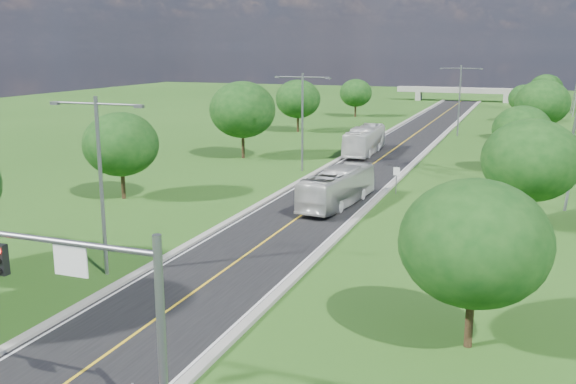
{
  "coord_description": "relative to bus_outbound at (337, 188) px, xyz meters",
  "views": [
    {
      "loc": [
        15.8,
        -16.47,
        12.57
      ],
      "look_at": [
        0.82,
        22.93,
        3.0
      ],
      "focal_mm": 40.0,
      "sensor_mm": 36.0,
      "label": 1
    }
  ],
  "objects": [
    {
      "name": "tree_rb",
      "position": [
        14.32,
        -1.82,
        3.41
      ],
      "size": [
        6.72,
        6.72,
        7.82
      ],
      "color": "black",
      "rests_on": "ground"
    },
    {
      "name": "streetlight_mid_left",
      "position": [
        -7.68,
        13.18,
        4.4
      ],
      "size": [
        5.9,
        0.25,
        10.0
      ],
      "color": "slate",
      "rests_on": "ground"
    },
    {
      "name": "road",
      "position": [
        -1.68,
        34.18,
        -1.51
      ],
      "size": [
        8.0,
        150.0,
        0.06
      ],
      "primitive_type": "cube",
      "color": "black",
      "rests_on": "ground"
    },
    {
      "name": "tree_lb",
      "position": [
        -17.68,
        -3.82,
        3.1
      ],
      "size": [
        6.3,
        6.3,
        7.33
      ],
      "color": "black",
      "rests_on": "ground"
    },
    {
      "name": "tree_ra",
      "position": [
        12.32,
        -21.82,
        3.1
      ],
      "size": [
        6.3,
        6.3,
        7.33
      ],
      "color": "black",
      "rests_on": "ground"
    },
    {
      "name": "signal_mast",
      "position": [
        2.0,
        -32.82,
        3.36
      ],
      "size": [
        8.54,
        0.33,
        7.2
      ],
      "color": "slate",
      "rests_on": "ground"
    },
    {
      "name": "tree_rd",
      "position": [
        15.32,
        44.18,
        3.72
      ],
      "size": [
        7.14,
        7.14,
        8.3
      ],
      "color": "black",
      "rests_on": "ground"
    },
    {
      "name": "curb_right",
      "position": [
        2.57,
        34.18,
        -1.43
      ],
      "size": [
        0.5,
        150.0,
        0.22
      ],
      "primitive_type": "cube",
      "color": "gray",
      "rests_on": "ground"
    },
    {
      "name": "streetlight_far_right",
      "position": [
        4.32,
        46.18,
        4.4
      ],
      "size": [
        5.9,
        0.25,
        10.0
      ],
      "color": "slate",
      "rests_on": "ground"
    },
    {
      "name": "tree_rf",
      "position": [
        16.32,
        88.18,
        3.1
      ],
      "size": [
        6.3,
        6.3,
        7.33
      ],
      "color": "black",
      "rests_on": "ground"
    },
    {
      "name": "streetlight_near_left",
      "position": [
        -7.68,
        -19.82,
        4.4
      ],
      "size": [
        5.9,
        0.25,
        10.0
      ],
      "color": "slate",
      "rests_on": "ground"
    },
    {
      "name": "curb_left",
      "position": [
        -5.93,
        34.18,
        -1.43
      ],
      "size": [
        0.5,
        150.0,
        0.22
      ],
      "primitive_type": "cube",
      "color": "gray",
      "rests_on": "ground"
    },
    {
      "name": "speed_limit_sign",
      "position": [
        3.52,
        6.17,
        0.06
      ],
      "size": [
        0.55,
        0.09,
        2.4
      ],
      "color": "slate",
      "rests_on": "ground"
    },
    {
      "name": "overpass",
      "position": [
        -1.68,
        108.18,
        0.87
      ],
      "size": [
        30.0,
        3.0,
        3.2
      ],
      "color": "gray",
      "rests_on": "ground"
    },
    {
      "name": "tree_ld",
      "position": [
        -18.68,
        42.18,
        3.41
      ],
      "size": [
        6.72,
        6.72,
        7.82
      ],
      "color": "black",
      "rests_on": "ground"
    },
    {
      "name": "ground",
      "position": [
        -1.68,
        28.18,
        -1.54
      ],
      "size": [
        260.0,
        260.0,
        0.0
      ],
      "primitive_type": "plane",
      "color": "#244E15",
      "rests_on": "ground"
    },
    {
      "name": "tree_rc",
      "position": [
        13.32,
        20.18,
        2.79
      ],
      "size": [
        5.88,
        5.88,
        6.84
      ],
      "color": "black",
      "rests_on": "ground"
    },
    {
      "name": "bus_inbound",
      "position": [
        -4.29,
        25.85,
        0.13
      ],
      "size": [
        3.02,
        11.65,
        3.23
      ],
      "primitive_type": "imported",
      "rotation": [
        0.0,
        0.0,
        0.03
      ],
      "color": "silver",
      "rests_on": "road"
    },
    {
      "name": "tree_lc",
      "position": [
        -16.68,
        18.18,
        4.03
      ],
      "size": [
        7.56,
        7.56,
        8.79
      ],
      "color": "black",
      "rests_on": "ground"
    },
    {
      "name": "tree_re",
      "position": [
        12.82,
        68.18,
        2.48
      ],
      "size": [
        5.46,
        5.46,
        6.35
      ],
      "color": "black",
      "rests_on": "ground"
    },
    {
      "name": "bus_outbound",
      "position": [
        0.0,
        0.0,
        0.0
      ],
      "size": [
        3.64,
        10.86,
        2.97
      ],
      "primitive_type": "imported",
      "rotation": [
        0.0,
        0.0,
        3.03
      ],
      "color": "beige",
      "rests_on": "road"
    },
    {
      "name": "tree_le",
      "position": [
        -16.18,
        66.18,
        2.79
      ],
      "size": [
        5.88,
        5.88,
        6.84
      ],
      "color": "black",
      "rests_on": "ground"
    }
  ]
}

